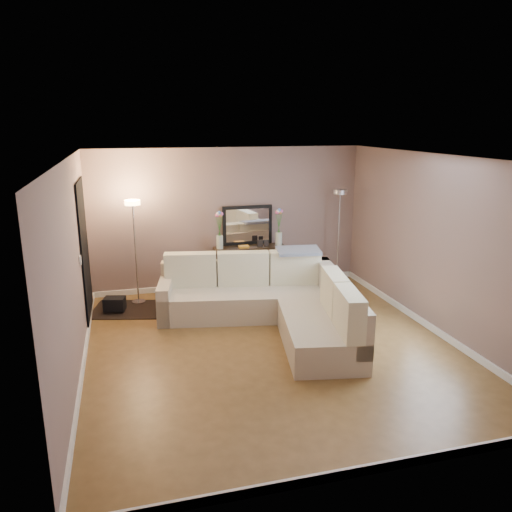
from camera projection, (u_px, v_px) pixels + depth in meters
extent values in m
cube|color=brown|center=(271.00, 347.00, 6.97)|extent=(5.00, 5.50, 0.01)
cube|color=white|center=(272.00, 157.00, 6.29)|extent=(5.00, 5.50, 0.01)
cube|color=gray|center=(229.00, 219.00, 9.20)|extent=(5.00, 0.02, 2.60)
cube|color=gray|center=(369.00, 342.00, 4.05)|extent=(5.00, 0.02, 2.60)
cube|color=gray|center=(72.00, 271.00, 6.00)|extent=(0.02, 5.50, 2.60)
cube|color=gray|center=(437.00, 245.00, 7.25)|extent=(0.02, 5.50, 2.60)
cube|color=white|center=(230.00, 284.00, 9.50)|extent=(5.00, 0.03, 0.10)
cube|color=white|center=(359.00, 471.00, 4.40)|extent=(5.00, 0.03, 0.10)
cube|color=white|center=(83.00, 365.00, 6.33)|extent=(0.03, 5.50, 0.10)
cube|color=white|center=(427.00, 325.00, 7.57)|extent=(0.03, 5.50, 0.10)
cube|color=black|center=(85.00, 252.00, 7.65)|extent=(0.02, 1.20, 2.20)
cube|color=white|center=(80.00, 260.00, 6.83)|extent=(0.02, 0.08, 0.12)
cube|color=beige|center=(248.00, 302.00, 8.06)|extent=(2.91, 1.45, 0.43)
cube|color=beige|center=(246.00, 277.00, 8.34)|extent=(2.78, 0.71, 0.60)
cube|color=beige|center=(166.00, 299.00, 7.94)|extent=(0.36, 0.98, 0.60)
cube|color=beige|center=(320.00, 334.00, 6.84)|extent=(1.26, 1.86, 0.43)
cube|color=beige|center=(339.00, 301.00, 7.26)|extent=(0.69, 2.67, 0.60)
cube|color=#ECE9C0|center=(191.00, 270.00, 8.11)|extent=(0.86, 0.38, 0.56)
cube|color=#ECE9C0|center=(243.00, 268.00, 8.18)|extent=(0.86, 0.38, 0.56)
cube|color=#ECE9C0|center=(295.00, 267.00, 8.24)|extent=(0.86, 0.38, 0.56)
cube|color=#ECE9C0|center=(334.00, 292.00, 7.04)|extent=(0.37, 0.80, 0.56)
cube|color=#ECE9C0|center=(349.00, 313.00, 6.27)|extent=(0.37, 0.80, 0.56)
cube|color=gray|center=(298.00, 251.00, 8.20)|extent=(0.75, 0.50, 0.09)
cube|color=black|center=(250.00, 248.00, 9.18)|extent=(1.32, 0.36, 0.04)
cube|color=black|center=(219.00, 273.00, 9.00)|extent=(0.05, 0.05, 0.77)
cube|color=black|center=(216.00, 269.00, 9.27)|extent=(0.05, 0.05, 0.77)
cube|color=black|center=(283.00, 269.00, 9.30)|extent=(0.05, 0.05, 0.77)
cube|color=black|center=(279.00, 265.00, 9.57)|extent=(0.05, 0.05, 0.77)
cube|color=black|center=(250.00, 279.00, 9.34)|extent=(1.24, 0.33, 0.03)
cube|color=#BF3333|center=(221.00, 276.00, 9.17)|extent=(0.03, 0.16, 0.19)
cube|color=#3359A5|center=(223.00, 275.00, 9.18)|extent=(0.04, 0.16, 0.21)
cube|color=gold|center=(226.00, 274.00, 9.19)|extent=(0.04, 0.16, 0.23)
cube|color=#3F7F4C|center=(229.00, 275.00, 9.21)|extent=(0.05, 0.16, 0.19)
cube|color=#994C99|center=(231.00, 274.00, 9.22)|extent=(0.03, 0.16, 0.21)
cube|color=orange|center=(234.00, 274.00, 9.23)|extent=(0.04, 0.16, 0.23)
cube|color=#262626|center=(236.00, 275.00, 9.24)|extent=(0.04, 0.16, 0.19)
cube|color=#4C99B2|center=(239.00, 274.00, 9.25)|extent=(0.05, 0.16, 0.21)
cube|color=#B2A58C|center=(241.00, 273.00, 9.26)|extent=(0.03, 0.16, 0.23)
cube|color=brown|center=(244.00, 274.00, 9.28)|extent=(0.04, 0.16, 0.19)
cube|color=navy|center=(246.00, 273.00, 9.29)|extent=(0.04, 0.16, 0.21)
cube|color=gold|center=(249.00, 273.00, 9.30)|extent=(0.05, 0.16, 0.23)
cube|color=black|center=(247.00, 225.00, 9.24)|extent=(0.93, 0.04, 0.73)
cube|color=white|center=(248.00, 225.00, 9.22)|extent=(0.81, 0.01, 0.61)
cube|color=gold|center=(244.00, 247.00, 9.11)|extent=(0.18, 0.12, 0.04)
cube|color=black|center=(260.00, 244.00, 9.16)|extent=(0.10, 0.02, 0.13)
cube|color=black|center=(266.00, 244.00, 9.19)|extent=(0.08, 0.02, 0.11)
cylinder|color=silver|center=(220.00, 242.00, 9.01)|extent=(0.12, 0.12, 0.24)
cylinder|color=#38722D|center=(218.00, 227.00, 8.93)|extent=(0.10, 0.01, 0.42)
sphere|color=#E5598C|center=(217.00, 215.00, 8.87)|extent=(0.07, 0.07, 0.07)
cylinder|color=#38722D|center=(219.00, 226.00, 8.93)|extent=(0.06, 0.01, 0.45)
sphere|color=white|center=(218.00, 214.00, 8.87)|extent=(0.07, 0.07, 0.07)
cylinder|color=#38722D|center=(219.00, 226.00, 8.93)|extent=(0.01, 0.01, 0.47)
sphere|color=#598CE5|center=(219.00, 213.00, 8.87)|extent=(0.07, 0.07, 0.07)
cylinder|color=#38722D|center=(220.00, 227.00, 8.93)|extent=(0.05, 0.01, 0.43)
sphere|color=#E58C4C|center=(220.00, 215.00, 8.88)|extent=(0.07, 0.07, 0.07)
cylinder|color=#38722D|center=(220.00, 226.00, 8.93)|extent=(0.10, 0.01, 0.44)
sphere|color=#D866B2|center=(221.00, 214.00, 8.88)|extent=(0.07, 0.07, 0.07)
cylinder|color=silver|center=(279.00, 239.00, 9.28)|extent=(0.12, 0.12, 0.24)
cylinder|color=#38722D|center=(278.00, 224.00, 9.20)|extent=(0.10, 0.01, 0.42)
sphere|color=#E5598C|center=(277.00, 212.00, 9.14)|extent=(0.07, 0.07, 0.07)
cylinder|color=#38722D|center=(279.00, 223.00, 9.20)|extent=(0.06, 0.01, 0.45)
sphere|color=white|center=(278.00, 211.00, 9.14)|extent=(0.07, 0.07, 0.07)
cylinder|color=#38722D|center=(279.00, 223.00, 9.20)|extent=(0.01, 0.01, 0.47)
sphere|color=#598CE5|center=(279.00, 210.00, 9.14)|extent=(0.07, 0.07, 0.07)
cylinder|color=#38722D|center=(279.00, 224.00, 9.21)|extent=(0.05, 0.01, 0.43)
sphere|color=#E58C4C|center=(280.00, 212.00, 9.16)|extent=(0.07, 0.07, 0.07)
cylinder|color=#38722D|center=(280.00, 223.00, 9.21)|extent=(0.10, 0.01, 0.44)
sphere|color=#D866B2|center=(281.00, 211.00, 9.16)|extent=(0.07, 0.07, 0.07)
cylinder|color=silver|center=(139.00, 302.00, 8.65)|extent=(0.28, 0.28, 0.03)
cylinder|color=silver|center=(136.00, 254.00, 8.43)|extent=(0.03, 0.03, 1.70)
cylinder|color=#FFBF72|center=(132.00, 202.00, 8.20)|extent=(0.31, 0.31, 0.08)
cylinder|color=silver|center=(336.00, 284.00, 9.62)|extent=(0.30, 0.30, 0.03)
cylinder|color=silver|center=(338.00, 240.00, 9.39)|extent=(0.03, 0.03, 1.74)
cylinder|color=silver|center=(340.00, 192.00, 9.16)|extent=(0.33, 0.33, 0.08)
cube|color=black|center=(129.00, 309.00, 8.32)|extent=(1.34, 1.13, 0.02)
cube|color=black|center=(115.00, 304.00, 8.18)|extent=(0.38, 0.31, 0.21)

